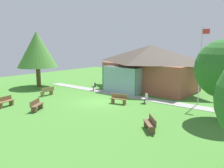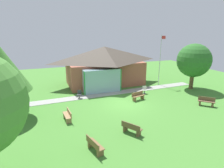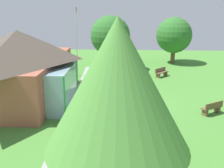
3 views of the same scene
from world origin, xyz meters
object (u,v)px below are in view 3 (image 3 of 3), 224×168
Objects in this scene: bench_rear_near_path at (121,90)px; patio_chair_lawn_spare at (102,83)px; tree_west_hedge at (118,86)px; patio_chair_west at (74,119)px; bench_mid_left at (161,136)px; bench_front_center at (212,108)px; flagpole at (76,39)px; tree_far_east at (174,35)px; bench_lawn_far_right at (161,73)px; tree_east_hedge at (110,36)px; pavilion at (21,64)px.

bench_rear_near_path is 1.82× the size of patio_chair_lawn_spare.
bench_rear_near_path is at bearing 0.31° from tree_west_hedge.
patio_chair_west is 7.38m from patio_chair_lawn_spare.
patio_chair_west is at bearing -26.01° from bench_mid_left.
tree_west_hedge is (-8.67, 5.73, 4.03)m from bench_front_center.
flagpole is at bearing -155.53° from bench_rear_near_path.
patio_chair_lawn_spare is 12.63m from tree_far_east.
bench_lawn_far_right is (12.92, -1.54, 0.00)m from bench_mid_left.
bench_mid_left is 1.78× the size of patio_chair_west.
tree_east_hedge reaches higher than bench_mid_left.
patio_chair_west is 14.13m from tree_east_hedge.
bench_lawn_far_right is (0.07, -7.94, -3.14)m from flagpole.
tree_east_hedge is at bearing -159.98° from patio_chair_west.
bench_mid_left is at bearing 94.36° from patio_chair_west.
bench_rear_near_path is 0.28× the size of tree_east_hedge.
flagpole is 5.51m from patio_chair_lawn_spare.
tree_west_hedge is at bearing -176.20° from tree_east_hedge.
flagpole is at bearing 132.67° from tree_east_hedge.
pavilion reaches higher than bench_rear_near_path.
tree_west_hedge is (-6.62, -2.70, 4.02)m from patio_chair_west.
bench_lawn_far_right is at bearing -11.58° from tree_west_hedge.
tree_far_east is (6.20, -2.00, 2.77)m from bench_lawn_far_right.
tree_west_hedge is at bearing 32.79° from bench_lawn_far_right.
pavilion is 6.60m from patio_chair_lawn_spare.
tree_west_hedge reaches higher than patio_chair_west.
flagpole is 13.81m from bench_front_center.
tree_east_hedge reaches higher than bench_lawn_far_right.
bench_mid_left and bench_rear_near_path have the same top height.
bench_front_center and bench_lawn_far_right have the same top height.
bench_lawn_far_right is at bearing -101.54° from bench_mid_left.
flagpole is at bearing -68.28° from bench_mid_left.
bench_lawn_far_right is 0.88× the size of bench_rear_near_path.
tree_far_east reaches higher than bench_rear_near_path.
pavilion is at bearing -38.52° from bench_mid_left.
tree_far_east is (6.26, -9.93, -0.38)m from flagpole.
pavilion is 1.92× the size of tree_east_hedge.
tree_far_east is at bearing -105.23° from bench_mid_left.
patio_chair_west reaches higher than bench_mid_left.
tree_west_hedge is (-17.67, 3.62, 4.03)m from bench_lawn_far_right.
flagpole is 1.25× the size of tree_far_east.
tree_east_hedge reaches higher than patio_chair_west.
patio_chair_west is (-10.99, -1.62, -3.13)m from flagpole.
bench_lawn_far_right is 6.44m from tree_east_hedge.
patio_chair_west is (-5.65, 2.63, 0.01)m from bench_rear_near_path.
tree_far_east is 7.82m from tree_east_hedge.
patio_chair_lawn_spare reaches higher than bench_front_center.
tree_west_hedge is (-20.34, -1.35, 0.93)m from tree_east_hedge.
flagpole reaches higher than bench_rear_near_path.
patio_chair_lawn_spare is at bearing -144.23° from flagpole.
bench_mid_left is 9.91m from patio_chair_lawn_spare.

